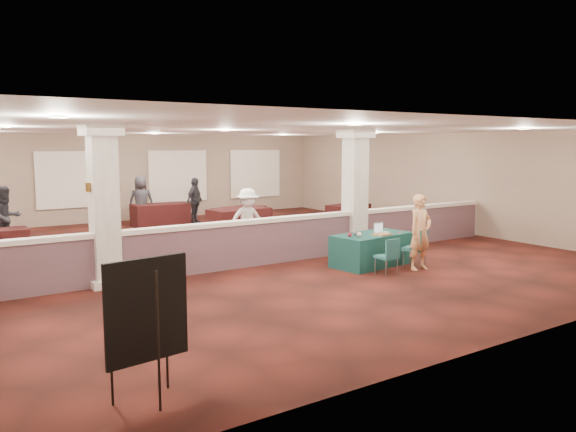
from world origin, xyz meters
TOP-DOWN VIEW (x-y plane):
  - ground at (0.00, 0.00)m, footprint 16.00×16.00m
  - wall_back at (0.00, 8.00)m, footprint 16.00×0.04m
  - wall_front at (0.00, -8.00)m, footprint 16.00×0.04m
  - wall_right at (8.00, 0.00)m, footprint 0.04×16.00m
  - ceiling at (0.00, 0.00)m, footprint 16.00×16.00m
  - partition_wall at (0.00, -1.50)m, footprint 15.60×0.28m
  - column_left at (-3.50, -1.50)m, footprint 0.72×0.72m
  - column_right at (3.00, -1.50)m, footprint 0.72×0.72m
  - sconce_left at (-3.78, -1.50)m, footprint 0.12×0.12m
  - sconce_right at (-3.22, -1.50)m, footprint 0.12×0.12m
  - near_table at (2.27, -3.00)m, footprint 2.05×1.22m
  - conf_chair_main at (2.91, -3.85)m, footprint 0.59×0.60m
  - conf_chair_side at (1.83, -4.03)m, footprint 0.41×0.42m
  - easel_board at (-4.60, -7.00)m, footprint 0.96×0.52m
  - woman at (2.85, -3.96)m, footprint 0.62×0.41m
  - far_table_front_left at (-3.80, 0.30)m, footprint 1.91×1.31m
  - far_table_front_center at (2.00, 3.00)m, footprint 2.06×1.20m
  - far_table_front_right at (6.50, 2.96)m, footprint 1.76×1.10m
  - far_table_back_center at (0.48, 5.97)m, footprint 1.94×1.03m
  - far_table_back_right at (2.50, 3.89)m, footprint 2.00×1.43m
  - attendee_a at (-4.61, 4.00)m, footprint 0.95×0.78m
  - attendee_b at (0.61, 0.00)m, footprint 1.16×0.69m
  - attendee_c at (1.62, 5.59)m, footprint 1.06×0.97m
  - attendee_d at (-0.09, 6.27)m, footprint 0.97×0.73m
  - laptop_base at (2.58, -3.01)m, footprint 0.37×0.28m
  - laptop_screen at (2.56, -2.89)m, footprint 0.34×0.06m
  - screen_glow at (2.56, -2.90)m, footprint 0.30×0.05m
  - knitting at (2.35, -3.25)m, footprint 0.45×0.36m
  - yarn_cream at (1.72, -3.18)m, footprint 0.11×0.11m
  - yarn_red at (1.55, -3.05)m, footprint 0.10×0.10m
  - yarn_grey at (1.79, -2.94)m, footprint 0.11×0.11m
  - scissors at (2.96, -3.19)m, footprint 0.13×0.05m

SIDE VIEW (x-z plane):
  - ground at x=0.00m, z-range 0.00..0.00m
  - far_table_front_right at x=6.50m, z-range 0.00..0.67m
  - far_table_front_left at x=-3.80m, z-range 0.00..0.71m
  - far_table_back_right at x=2.50m, z-range 0.00..0.73m
  - near_table at x=2.27m, z-range 0.00..0.75m
  - far_table_back_center at x=0.48m, z-range 0.00..0.77m
  - far_table_front_center at x=2.00m, z-range 0.00..0.79m
  - conf_chair_side at x=1.83m, z-range 0.07..0.90m
  - conf_chair_main at x=2.91m, z-range 0.08..1.00m
  - partition_wall at x=0.00m, z-range 0.02..1.12m
  - scissors at x=2.96m, z-range 0.75..0.76m
  - laptop_base at x=2.58m, z-range 0.75..0.76m
  - knitting at x=2.35m, z-range 0.75..0.78m
  - yarn_red at x=1.55m, z-range 0.75..0.85m
  - yarn_grey at x=1.79m, z-range 0.75..0.85m
  - yarn_cream at x=1.72m, z-range 0.75..0.86m
  - attendee_c at x=1.62m, z-range 0.00..1.67m
  - attendee_b at x=0.61m, z-range 0.00..1.69m
  - woman at x=2.85m, z-range 0.00..1.72m
  - screen_glow at x=2.56m, z-range 0.76..0.96m
  - attendee_a at x=-4.61m, z-range 0.00..1.72m
  - attendee_d at x=-0.09m, z-range 0.00..1.75m
  - laptop_screen at x=2.56m, z-range 0.76..0.99m
  - easel_board at x=-4.60m, z-range 0.22..1.85m
  - wall_back at x=0.00m, z-range 0.00..3.20m
  - wall_front at x=0.00m, z-range 0.00..3.20m
  - wall_right at x=8.00m, z-range 0.00..3.20m
  - column_left at x=-3.50m, z-range 0.04..3.24m
  - column_right at x=3.00m, z-range 0.04..3.24m
  - sconce_left at x=-3.78m, z-range 1.91..2.09m
  - sconce_right at x=-3.22m, z-range 1.91..2.09m
  - ceiling at x=0.00m, z-range 3.19..3.21m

